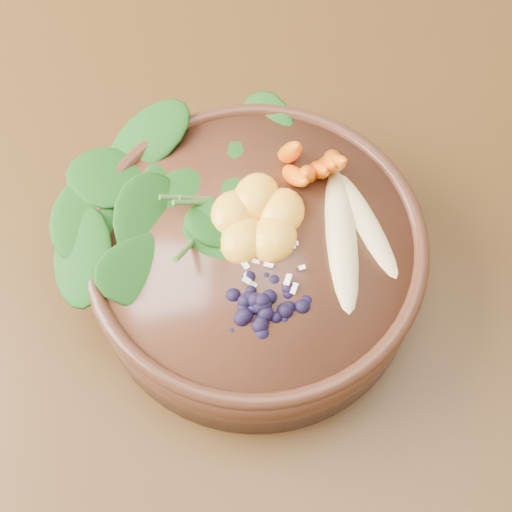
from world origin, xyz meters
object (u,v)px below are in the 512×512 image
dining_table (459,313)px  stoneware_bowl (256,261)px  blueberry_pile (264,294)px  banana_halves (356,223)px  kale_heap (200,168)px  mandarin_cluster (257,211)px  carrot_cluster (313,133)px

dining_table → stoneware_bowl: size_ratio=5.17×
dining_table → blueberry_pile: blueberry_pile is taller
banana_halves → dining_table: bearing=-4.7°
dining_table → stoneware_bowl: bearing=-161.2°
banana_halves → blueberry_pile: 0.11m
stoneware_bowl → blueberry_pile: size_ratio=2.16×
dining_table → kale_heap: kale_heap is taller
mandarin_cluster → kale_heap: bearing=158.8°
carrot_cluster → blueberry_pile: carrot_cluster is taller
blueberry_pile → kale_heap: bearing=132.4°
kale_heap → carrot_cluster: carrot_cluster is taller
dining_table → kale_heap: bearing=-173.9°
dining_table → banana_halves: size_ratio=9.27×
stoneware_bowl → carrot_cluster: bearing=76.9°
kale_heap → banana_halves: bearing=-3.0°
mandarin_cluster → blueberry_pile: size_ratio=0.69×
mandarin_cluster → blueberry_pile: blueberry_pile is taller
dining_table → blueberry_pile: bearing=-145.2°
carrot_cluster → mandarin_cluster: (-0.03, -0.08, -0.03)m
dining_table → carrot_cluster: (-0.19, 0.02, 0.22)m
kale_heap → banana_halves: 0.15m
carrot_cluster → blueberry_pile: (0.00, -0.16, -0.02)m
dining_table → banana_halves: 0.24m
kale_heap → carrot_cluster: size_ratio=2.38×
kale_heap → carrot_cluster: bearing=31.1°
dining_table → stoneware_bowl: (-0.22, -0.07, 0.13)m
banana_halves → blueberry_pile: bearing=-141.5°
kale_heap → blueberry_pile: (0.09, -0.10, -0.00)m
carrot_cluster → mandarin_cluster: 0.09m
blueberry_pile → carrot_cluster: bearing=91.0°
kale_heap → mandarin_cluster: bearing=-21.2°
stoneware_bowl → kale_heap: (-0.07, 0.04, 0.07)m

